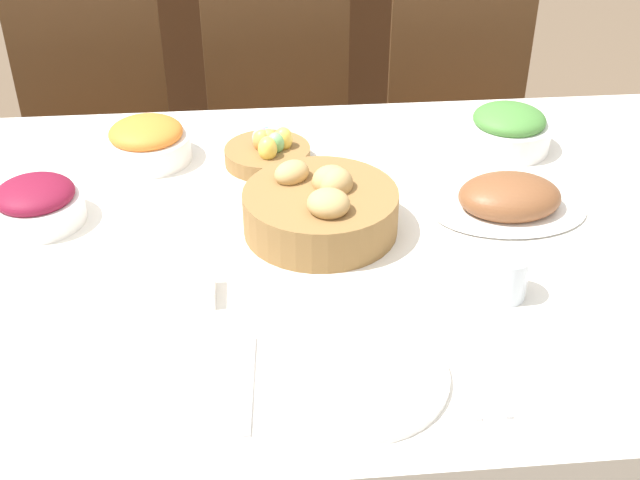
# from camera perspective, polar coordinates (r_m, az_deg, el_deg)

# --- Properties ---
(dining_table) EXTENTS (1.81, 1.12, 0.73)m
(dining_table) POSITION_cam_1_polar(r_m,az_deg,el_deg) (1.68, -0.49, -10.07)
(dining_table) COLOR white
(dining_table) RESTS_ON ground
(chair_far_right) EXTENTS (0.43, 0.43, 0.96)m
(chair_far_right) POSITION_cam_1_polar(r_m,az_deg,el_deg) (2.41, 10.22, 8.26)
(chair_far_right) COLOR brown
(chair_far_right) RESTS_ON ground
(chair_far_center) EXTENTS (0.46, 0.46, 0.96)m
(chair_far_center) POSITION_cam_1_polar(r_m,az_deg,el_deg) (2.33, -2.52, 7.88)
(chair_far_center) COLOR brown
(chair_far_center) RESTS_ON ground
(chair_far_left) EXTENTS (0.45, 0.45, 0.96)m
(chair_far_left) POSITION_cam_1_polar(r_m,az_deg,el_deg) (2.37, -15.73, 7.09)
(chair_far_left) COLOR brown
(chair_far_left) RESTS_ON ground
(sideboard) EXTENTS (1.33, 0.44, 0.87)m
(sideboard) POSITION_cam_1_polar(r_m,az_deg,el_deg) (3.21, -5.43, 13.45)
(sideboard) COLOR #4C2D19
(sideboard) RESTS_ON ground
(bread_basket) EXTENTS (0.28, 0.28, 0.12)m
(bread_basket) POSITION_cam_1_polar(r_m,az_deg,el_deg) (1.44, 0.07, 2.28)
(bread_basket) COLOR olive
(bread_basket) RESTS_ON dining_table
(egg_basket) EXTENTS (0.18, 0.18, 0.08)m
(egg_basket) POSITION_cam_1_polar(r_m,az_deg,el_deg) (1.67, -3.72, 6.34)
(egg_basket) COLOR olive
(egg_basket) RESTS_ON dining_table
(ham_platter) EXTENTS (0.30, 0.21, 0.08)m
(ham_platter) POSITION_cam_1_polar(r_m,az_deg,el_deg) (1.54, 13.30, 2.83)
(ham_platter) COLOR white
(ham_platter) RESTS_ON dining_table
(green_salad_bowl) EXTENTS (0.18, 0.18, 0.10)m
(green_salad_bowl) POSITION_cam_1_polar(r_m,az_deg,el_deg) (1.77, 13.22, 7.68)
(green_salad_bowl) COLOR white
(green_salad_bowl) RESTS_ON dining_table
(carrot_bowl) EXTENTS (0.18, 0.18, 0.09)m
(carrot_bowl) POSITION_cam_1_polar(r_m,az_deg,el_deg) (1.72, -12.20, 6.86)
(carrot_bowl) COLOR white
(carrot_bowl) RESTS_ON dining_table
(beet_salad_bowl) EXTENTS (0.17, 0.17, 0.08)m
(beet_salad_bowl) POSITION_cam_1_polar(r_m,az_deg,el_deg) (1.55, -19.52, 2.49)
(beet_salad_bowl) COLOR white
(beet_salad_bowl) RESTS_ON dining_table
(dinner_plate) EXTENTS (0.26, 0.26, 0.01)m
(dinner_plate) POSITION_cam_1_polar(r_m,az_deg,el_deg) (1.15, 2.76, -9.57)
(dinner_plate) COLOR white
(dinner_plate) RESTS_ON dining_table
(fork) EXTENTS (0.02, 0.20, 0.00)m
(fork) POSITION_cam_1_polar(r_m,az_deg,el_deg) (1.14, -5.02, -10.12)
(fork) COLOR silver
(fork) RESTS_ON dining_table
(knife) EXTENTS (0.02, 0.20, 0.00)m
(knife) POSITION_cam_1_polar(r_m,az_deg,el_deg) (1.18, 10.27, -9.06)
(knife) COLOR silver
(knife) RESTS_ON dining_table
(spoon) EXTENTS (0.02, 0.20, 0.00)m
(spoon) POSITION_cam_1_polar(r_m,az_deg,el_deg) (1.19, 11.69, -8.93)
(spoon) COLOR silver
(spoon) RESTS_ON dining_table
(drinking_cup) EXTENTS (0.07, 0.07, 0.07)m
(drinking_cup) POSITION_cam_1_polar(r_m,az_deg,el_deg) (1.31, 13.11, -2.53)
(drinking_cup) COLOR silver
(drinking_cup) RESTS_ON dining_table
(butter_dish) EXTENTS (0.12, 0.07, 0.03)m
(butter_dish) POSITION_cam_1_polar(r_m,az_deg,el_deg) (1.30, -10.05, -3.54)
(butter_dish) COLOR white
(butter_dish) RESTS_ON dining_table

